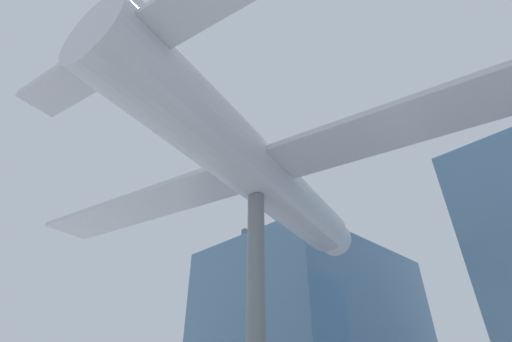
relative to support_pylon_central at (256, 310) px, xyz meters
The scene contains 3 objects.
glass_pavilion_left 17.10m from the support_pylon_central, 122.33° to the left, with size 10.98×14.75×10.71m.
support_pylon_central is the anchor object (origin of this frame).
suspended_airplane 4.57m from the support_pylon_central, 105.32° to the left, with size 21.42×15.04×3.04m.
Camera 1 is at (7.33, -6.97, 1.89)m, focal length 24.00 mm.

